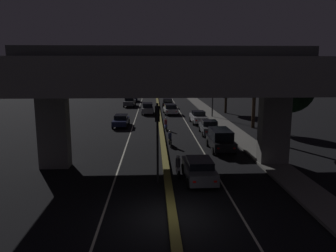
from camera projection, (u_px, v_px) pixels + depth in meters
ground_plane at (172, 218)px, 15.81m from camera, size 200.00×200.00×0.00m
lane_line_left_inner at (137, 114)px, 50.05m from camera, size 0.12×126.00×0.00m
lane_line_right_inner at (181, 114)px, 50.36m from camera, size 0.12×126.00×0.00m
median_divider at (159, 113)px, 50.18m from camera, size 0.45×126.00×0.26m
sidewalk_right at (220, 121)px, 43.66m from camera, size 2.23×126.00×0.17m
elevated_overpass at (165, 76)px, 23.03m from camera, size 21.62×13.02×8.62m
traffic_light_left_of_median at (157, 129)px, 20.01m from camera, size 0.30×0.49×5.03m
street_lamp at (211, 82)px, 45.83m from camera, size 1.95×0.32×8.72m
car_grey_lead at (199, 169)px, 20.81m from camera, size 1.95×4.51×1.47m
car_black_second at (221, 139)px, 28.44m from camera, size 2.03×4.43×1.83m
car_grey_third at (209, 127)px, 35.18m from camera, size 1.97×4.43×1.52m
car_white_fourth at (198, 117)px, 41.89m from camera, size 1.98×4.41×1.61m
car_white_fifth at (170, 109)px, 50.29m from camera, size 2.20×4.44×1.51m
car_black_sixth at (168, 103)px, 58.45m from camera, size 2.06×4.30×1.55m
car_dark_blue_lead_oncoming at (121, 120)px, 39.76m from camera, size 1.89×4.62×1.41m
car_silver_second_oncoming at (148, 108)px, 50.30m from camera, size 1.88×4.41×1.69m
car_grey_third_oncoming at (130, 102)px, 59.73m from camera, size 2.11×4.71×1.64m
car_dark_blue_fourth_oncoming at (133, 97)px, 68.73m from camera, size 1.89×4.25×1.72m
motorcycle_white_filtering_near at (178, 167)px, 21.67m from camera, size 0.33×1.70×1.45m
motorcycle_black_filtering_mid at (170, 139)px, 29.97m from camera, size 0.34×1.99×1.45m
motorcycle_blue_filtering_far at (166, 125)px, 37.38m from camera, size 0.34×1.87×1.46m
pedestrian_on_sidewalk at (271, 150)px, 24.57m from camera, size 0.38×0.38×1.76m
roadside_tree_kerbside_near at (290, 89)px, 28.73m from camera, size 4.27×4.27×7.43m
roadside_tree_kerbside_mid at (255, 85)px, 38.13m from camera, size 3.05×3.05×6.61m
roadside_tree_kerbside_far at (226, 85)px, 50.59m from camera, size 4.21×4.21×6.53m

